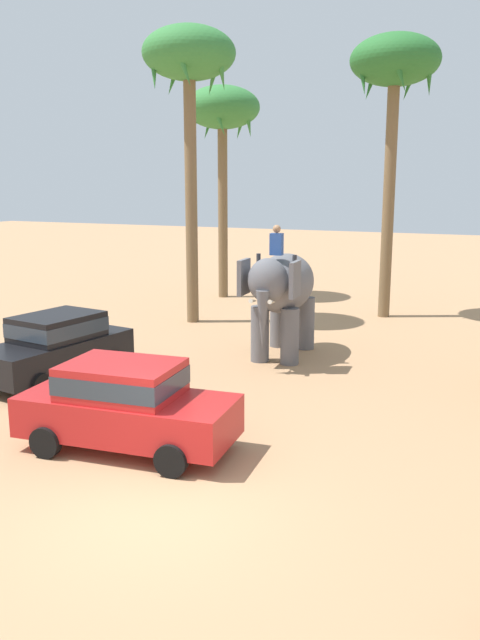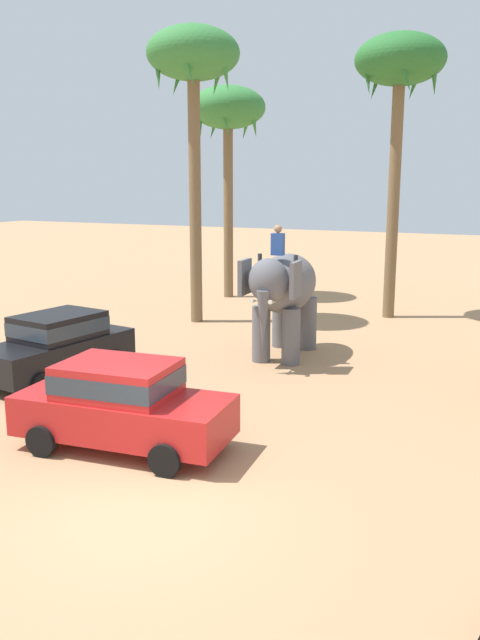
{
  "view_description": "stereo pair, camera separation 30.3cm",
  "coord_description": "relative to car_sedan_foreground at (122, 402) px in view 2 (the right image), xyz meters",
  "views": [
    {
      "loc": [
        5.2,
        -7.93,
        5.0
      ],
      "look_at": [
        -1.57,
        6.8,
        1.6
      ],
      "focal_mm": 36.71,
      "sensor_mm": 36.0,
      "label": 1
    },
    {
      "loc": [
        5.48,
        -7.8,
        5.0
      ],
      "look_at": [
        -1.57,
        6.8,
        1.6
      ],
      "focal_mm": 36.71,
      "sensor_mm": 36.0,
      "label": 2
    }
  ],
  "objects": [
    {
      "name": "ground_plane",
      "position": [
        1.69,
        -1.87,
        -0.93
      ],
      "size": [
        120.0,
        120.0,
        0.0
      ],
      "primitive_type": "plane",
      "color": "tan"
    },
    {
      "name": "elephant_with_mahout",
      "position": [
        0.22,
        7.61,
        1.06
      ],
      "size": [
        1.88,
        3.94,
        3.88
      ],
      "color": "slate",
      "rests_on": "ground"
    },
    {
      "name": "palm_tree_near_hut",
      "position": [
        -5.89,
        16.18,
        6.91
      ],
      "size": [
        3.2,
        3.2,
        9.04
      ],
      "color": "brown",
      "rests_on": "ground"
    },
    {
      "name": "palm_tree_behind_elephant",
      "position": [
        1.64,
        14.77,
        7.94
      ],
      "size": [
        3.2,
        3.2,
        10.17
      ],
      "color": "brown",
      "rests_on": "ground"
    },
    {
      "name": "car_parked_far_side",
      "position": [
        -4.26,
        3.1,
        0.0
      ],
      "size": [
        2.27,
        4.28,
        1.7
      ],
      "color": "black",
      "rests_on": "ground"
    },
    {
      "name": "car_sedan_foreground",
      "position": [
        0.0,
        0.0,
        0.0
      ],
      "size": [
        4.26,
        2.21,
        1.7
      ],
      "color": "red",
      "rests_on": "ground"
    },
    {
      "name": "palm_tree_far_back",
      "position": [
        -4.54,
        10.89,
        8.0
      ],
      "size": [
        3.2,
        3.2,
        10.23
      ],
      "color": "brown",
      "rests_on": "ground"
    }
  ]
}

